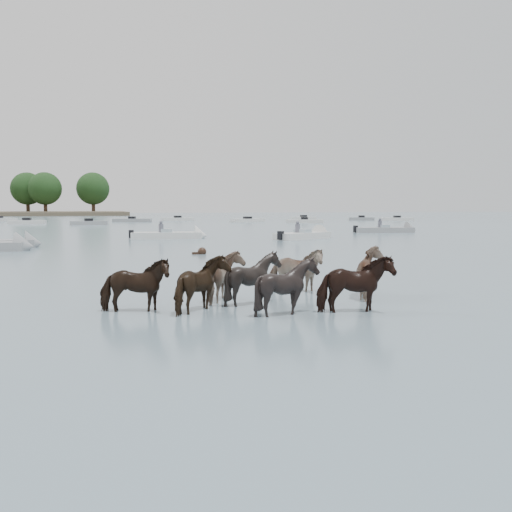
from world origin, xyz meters
name	(u,v)px	position (x,y,z in m)	size (l,w,h in m)	color
ground	(170,323)	(0.00, 0.00, 0.00)	(400.00, 400.00, 0.00)	slate
pony_herd	(273,281)	(2.69, 1.34, 0.57)	(7.69, 4.58, 1.45)	black
swimming_pony	(201,252)	(3.95, 15.87, 0.10)	(0.72, 0.44, 0.44)	black
motorboat_a	(0,244)	(-6.22, 23.22, 0.23)	(5.86, 2.32, 1.92)	gray
motorboat_c	(177,235)	(5.02, 29.75, 0.23)	(5.83, 2.40, 1.92)	silver
motorboat_d	(309,235)	(14.40, 26.80, 0.23)	(5.41, 3.90, 1.92)	silver
motorboat_e	(392,230)	(25.47, 33.46, 0.22)	(6.05, 2.58, 1.92)	gray
distant_flotilla	(98,221)	(0.42, 74.17, 0.26)	(105.52, 27.03, 0.93)	silver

